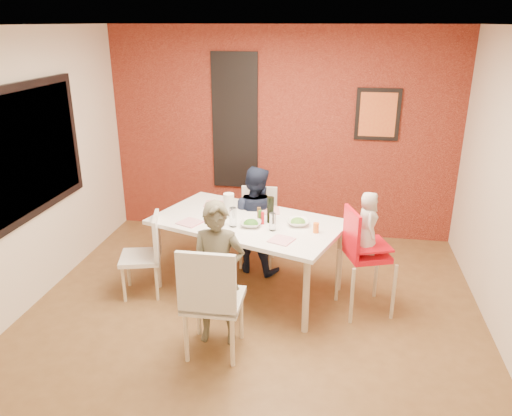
% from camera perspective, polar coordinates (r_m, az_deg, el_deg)
% --- Properties ---
extents(ground, '(4.50, 4.50, 0.00)m').
position_cam_1_polar(ground, '(4.99, -0.59, -12.57)').
color(ground, brown).
rests_on(ground, ground).
extents(ceiling, '(4.50, 4.50, 0.02)m').
position_cam_1_polar(ceiling, '(4.18, -0.73, 20.16)').
color(ceiling, silver).
rests_on(ceiling, wall_back).
extents(wall_back, '(4.50, 0.02, 2.70)m').
position_cam_1_polar(wall_back, '(6.55, 2.88, 8.41)').
color(wall_back, beige).
rests_on(wall_back, ground).
extents(wall_front, '(4.50, 0.02, 2.70)m').
position_cam_1_polar(wall_front, '(2.44, -10.38, -14.37)').
color(wall_front, beige).
rests_on(wall_front, ground).
extents(wall_left, '(0.02, 4.50, 2.70)m').
position_cam_1_polar(wall_left, '(5.27, -25.53, 3.36)').
color(wall_left, beige).
rests_on(wall_left, ground).
extents(brick_accent_wall, '(4.50, 0.02, 2.70)m').
position_cam_1_polar(brick_accent_wall, '(6.53, 2.86, 8.37)').
color(brick_accent_wall, maroon).
rests_on(brick_accent_wall, ground).
extents(picture_window_frame, '(0.05, 1.70, 1.30)m').
position_cam_1_polar(picture_window_frame, '(5.37, -24.41, 6.03)').
color(picture_window_frame, black).
rests_on(picture_window_frame, wall_left).
extents(picture_window_pane, '(0.02, 1.55, 1.15)m').
position_cam_1_polar(picture_window_pane, '(5.36, -24.28, 6.03)').
color(picture_window_pane, black).
rests_on(picture_window_pane, wall_left).
extents(glassblock_strip, '(0.55, 0.03, 1.70)m').
position_cam_1_polar(glassblock_strip, '(6.58, -2.40, 9.81)').
color(glassblock_strip, silver).
rests_on(glassblock_strip, wall_back).
extents(glassblock_surround, '(0.60, 0.03, 1.76)m').
position_cam_1_polar(glassblock_surround, '(6.58, -2.41, 9.80)').
color(glassblock_surround, black).
rests_on(glassblock_surround, wall_back).
extents(art_print_frame, '(0.54, 0.03, 0.64)m').
position_cam_1_polar(art_print_frame, '(6.43, 13.74, 10.34)').
color(art_print_frame, black).
rests_on(art_print_frame, wall_back).
extents(art_print_canvas, '(0.44, 0.01, 0.54)m').
position_cam_1_polar(art_print_canvas, '(6.41, 13.74, 10.32)').
color(art_print_canvas, orange).
rests_on(art_print_canvas, wall_back).
extents(dining_table, '(2.15, 1.63, 0.79)m').
position_cam_1_polar(dining_table, '(5.19, -0.98, -2.14)').
color(dining_table, white).
rests_on(dining_table, ground).
extents(chair_near, '(0.49, 0.49, 1.04)m').
position_cam_1_polar(chair_near, '(4.22, -5.18, -10.08)').
color(chair_near, beige).
rests_on(chair_near, ground).
extents(chair_far, '(0.43, 0.43, 0.91)m').
position_cam_1_polar(chair_far, '(5.91, 0.25, -1.54)').
color(chair_far, silver).
rests_on(chair_far, ground).
extents(chair_left, '(0.50, 0.50, 0.88)m').
position_cam_1_polar(chair_left, '(5.33, -12.29, -4.79)').
color(chair_left, silver).
rests_on(chair_left, ground).
extents(high_chair, '(0.57, 0.57, 1.08)m').
position_cam_1_polar(high_chair, '(4.94, 12.09, -4.84)').
color(high_chair, red).
rests_on(high_chair, ground).
extents(child_near, '(0.51, 0.36, 1.32)m').
position_cam_1_polar(child_near, '(4.40, -4.40, -7.55)').
color(child_near, '#504C39').
rests_on(child_near, ground).
extents(child_far, '(0.71, 0.62, 1.25)m').
position_cam_1_polar(child_far, '(5.64, -0.12, -1.34)').
color(child_far, black).
rests_on(child_far, ground).
extents(toddler, '(0.22, 0.31, 0.61)m').
position_cam_1_polar(toddler, '(4.84, 12.66, -1.64)').
color(toddler, beige).
rests_on(toddler, high_chair).
extents(plate_near_left, '(0.28, 0.28, 0.01)m').
position_cam_1_polar(plate_near_left, '(5.14, -7.55, -1.65)').
color(plate_near_left, white).
rests_on(plate_near_left, dining_table).
extents(plate_far_mid, '(0.27, 0.27, 0.01)m').
position_cam_1_polar(plate_far_mid, '(5.42, 1.42, -0.29)').
color(plate_far_mid, white).
rests_on(plate_far_mid, dining_table).
extents(plate_near_right, '(0.27, 0.27, 0.01)m').
position_cam_1_polar(plate_near_right, '(4.70, 2.93, -3.68)').
color(plate_near_right, white).
rests_on(plate_near_right, dining_table).
extents(plate_far_left, '(0.22, 0.22, 0.01)m').
position_cam_1_polar(plate_far_left, '(5.64, -4.81, 0.50)').
color(plate_far_left, white).
rests_on(plate_far_left, dining_table).
extents(salad_bowl_a, '(0.22, 0.22, 0.05)m').
position_cam_1_polar(salad_bowl_a, '(5.01, -0.59, -1.83)').
color(salad_bowl_a, silver).
rests_on(salad_bowl_a, dining_table).
extents(salad_bowl_b, '(0.26, 0.26, 0.06)m').
position_cam_1_polar(salad_bowl_b, '(5.06, 4.82, -1.65)').
color(salad_bowl_b, white).
rests_on(salad_bowl_b, dining_table).
extents(wine_bottle, '(0.07, 0.07, 0.27)m').
position_cam_1_polar(wine_bottle, '(5.07, 1.66, -0.21)').
color(wine_bottle, black).
rests_on(wine_bottle, dining_table).
extents(wine_glass_a, '(0.07, 0.07, 0.20)m').
position_cam_1_polar(wine_glass_a, '(4.98, -2.64, -1.06)').
color(wine_glass_a, white).
rests_on(wine_glass_a, dining_table).
extents(wine_glass_b, '(0.06, 0.06, 0.18)m').
position_cam_1_polar(wine_glass_b, '(4.89, 1.90, -1.59)').
color(wine_glass_b, white).
rests_on(wine_glass_b, dining_table).
extents(paper_towel_roll, '(0.11, 0.11, 0.25)m').
position_cam_1_polar(paper_towel_roll, '(5.24, -3.12, 0.34)').
color(paper_towel_roll, silver).
rests_on(paper_towel_roll, dining_table).
extents(condiment_red, '(0.03, 0.03, 0.13)m').
position_cam_1_polar(condiment_red, '(5.05, 0.76, -1.16)').
color(condiment_red, red).
rests_on(condiment_red, dining_table).
extents(condiment_green, '(0.03, 0.03, 0.13)m').
position_cam_1_polar(condiment_green, '(5.09, 0.47, -0.96)').
color(condiment_green, '#346C24').
rests_on(condiment_green, dining_table).
extents(condiment_brown, '(0.04, 0.04, 0.15)m').
position_cam_1_polar(condiment_brown, '(5.12, 0.34, -0.74)').
color(condiment_brown, brown).
rests_on(condiment_brown, dining_table).
extents(sippy_cup, '(0.06, 0.06, 0.10)m').
position_cam_1_polar(sippy_cup, '(4.89, 6.87, -2.26)').
color(sippy_cup, orange).
rests_on(sippy_cup, dining_table).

